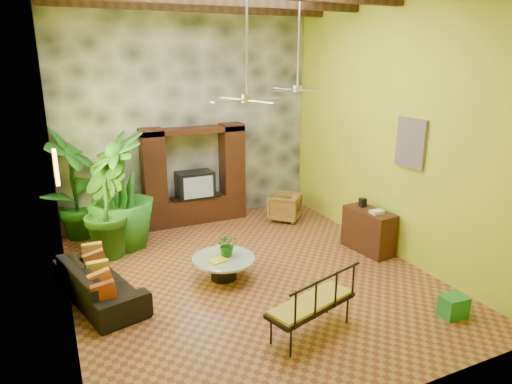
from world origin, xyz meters
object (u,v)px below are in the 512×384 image
entertainment_center (195,183)px  side_console (369,231)px  sofa (99,282)px  iron_bench (314,302)px  wicker_armchair (285,207)px  tall_plant_c (120,191)px  green_bin (454,306)px  coffee_table (224,265)px  tall_plant_a (73,185)px  ceiling_fan_back (298,78)px  tall_plant_b (104,208)px  ceiling_fan_front (247,85)px

entertainment_center → side_console: (2.65, -3.13, -0.53)m
sofa → iron_bench: iron_bench is taller
wicker_armchair → tall_plant_c: (-3.79, 0.01, 0.87)m
iron_bench → green_bin: bearing=-28.7°
coffee_table → sofa: bearing=175.4°
tall_plant_a → side_console: bearing=-30.7°
wicker_armchair → ceiling_fan_back: bearing=25.1°
sofa → tall_plant_b: tall_plant_b is taller
tall_plant_a → tall_plant_b: tall_plant_a is taller
ceiling_fan_front → sofa: (-2.35, 0.67, -3.09)m
wicker_armchair → coffee_table: wicker_armchair is taller
ceiling_fan_back → tall_plant_c: size_ratio=0.78×
tall_plant_b → entertainment_center: bearing=26.4°
tall_plant_c → coffee_table: size_ratio=2.15×
tall_plant_a → tall_plant_c: bearing=-43.9°
ceiling_fan_front → tall_plant_a: ceiling_fan_front is taller
entertainment_center → tall_plant_b: entertainment_center is taller
ceiling_fan_back → wicker_armchair: (0.38, 1.13, -3.08)m
wicker_armchair → tall_plant_a: tall_plant_a is taller
entertainment_center → green_bin: 6.17m
entertainment_center → sofa: size_ratio=1.14×
ceiling_fan_back → coffee_table: size_ratio=1.67×
wicker_armchair → iron_bench: 4.81m
sofa → tall_plant_b: 1.94m
wicker_armchair → coffee_table: 3.30m
coffee_table → iron_bench: (0.52, -2.18, 0.29)m
sofa → tall_plant_a: tall_plant_a is taller
green_bin → coffee_table: bearing=135.9°
entertainment_center → coffee_table: (-0.45, -3.04, -0.71)m
side_console → green_bin: bearing=-105.0°
tall_plant_b → green_bin: tall_plant_b is taller
iron_bench → sofa: bearing=121.2°
sofa → coffee_table: size_ratio=1.89×
ceiling_fan_back → sofa: ceiling_fan_back is taller
ceiling_fan_front → side_console: 4.14m
tall_plant_c → iron_bench: size_ratio=1.61×
tall_plant_b → side_console: 5.28m
ceiling_fan_front → iron_bench: (0.26, -1.68, -2.86)m
ceiling_fan_back → coffee_table: 3.91m
ceiling_fan_front → side_console: (2.85, 0.40, -2.97)m
sofa → green_bin: size_ratio=5.52×
wicker_armchair → tall_plant_a: (-4.63, 0.82, 0.90)m
sofa → tall_plant_c: (0.73, 2.08, 0.89)m
coffee_table → green_bin: bearing=-44.1°
ceiling_fan_front → tall_plant_c: ceiling_fan_front is taller
wicker_armchair → sofa: bearing=-22.0°
coffee_table → green_bin: coffee_table is taller
entertainment_center → iron_bench: (0.06, -5.21, -0.42)m
tall_plant_b → coffee_table: (1.73, -1.95, -0.71)m
ceiling_fan_back → coffee_table: (-2.05, -1.10, -3.15)m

